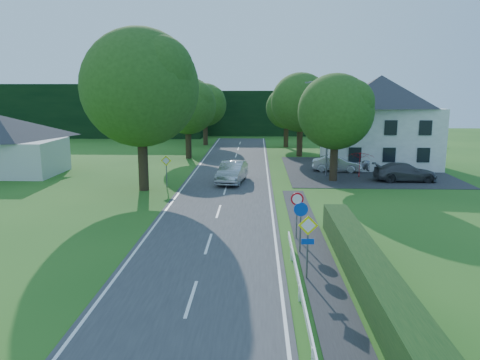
{
  "coord_description": "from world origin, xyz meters",
  "views": [
    {
      "loc": [
        2.3,
        -9.44,
        7.4
      ],
      "look_at": [
        1.28,
        18.59,
        1.87
      ],
      "focal_mm": 35.0,
      "sensor_mm": 36.0,
      "label": 1
    }
  ],
  "objects_px": {
    "moving_car": "(232,172)",
    "motorcycle": "(227,166)",
    "parked_car_grey": "(405,172)",
    "parasol": "(360,165)",
    "streetlight": "(326,124)",
    "parked_car_silver_a": "(337,164)",
    "parked_car_silver_b": "(379,160)"
  },
  "relations": [
    {
      "from": "motorcycle",
      "to": "parasol",
      "type": "height_order",
      "value": "parasol"
    },
    {
      "from": "parked_car_silver_a",
      "to": "parked_car_silver_b",
      "type": "distance_m",
      "value": 4.52
    },
    {
      "from": "moving_car",
      "to": "parked_car_silver_a",
      "type": "height_order",
      "value": "moving_car"
    },
    {
      "from": "motorcycle",
      "to": "streetlight",
      "type": "bearing_deg",
      "value": -28.01
    },
    {
      "from": "parked_car_silver_a",
      "to": "parked_car_silver_b",
      "type": "xyz_separation_m",
      "value": [
        4.17,
        1.73,
        0.06
      ]
    },
    {
      "from": "parked_car_silver_b",
      "to": "parasol",
      "type": "bearing_deg",
      "value": 123.72
    },
    {
      "from": "streetlight",
      "to": "parked_car_silver_a",
      "type": "height_order",
      "value": "streetlight"
    },
    {
      "from": "moving_car",
      "to": "parked_car_grey",
      "type": "distance_m",
      "value": 13.93
    },
    {
      "from": "parked_car_silver_a",
      "to": "parked_car_grey",
      "type": "bearing_deg",
      "value": -121.54
    },
    {
      "from": "parked_car_grey",
      "to": "motorcycle",
      "type": "bearing_deg",
      "value": 73.13
    },
    {
      "from": "moving_car",
      "to": "motorcycle",
      "type": "bearing_deg",
      "value": 105.98
    },
    {
      "from": "motorcycle",
      "to": "parked_car_silver_b",
      "type": "height_order",
      "value": "parked_car_silver_b"
    },
    {
      "from": "parked_car_grey",
      "to": "parasol",
      "type": "distance_m",
      "value": 3.65
    },
    {
      "from": "moving_car",
      "to": "parked_car_silver_b",
      "type": "relative_size",
      "value": 0.92
    },
    {
      "from": "parked_car_silver_a",
      "to": "parasol",
      "type": "xyz_separation_m",
      "value": [
        1.42,
        -2.77,
        0.36
      ]
    },
    {
      "from": "motorcycle",
      "to": "parasol",
      "type": "bearing_deg",
      "value": -26.71
    },
    {
      "from": "parked_car_grey",
      "to": "parasol",
      "type": "height_order",
      "value": "parasol"
    },
    {
      "from": "parked_car_silver_a",
      "to": "parasol",
      "type": "distance_m",
      "value": 3.14
    },
    {
      "from": "streetlight",
      "to": "moving_car",
      "type": "xyz_separation_m",
      "value": [
        -7.71,
        -3.07,
        -3.59
      ]
    },
    {
      "from": "moving_car",
      "to": "parked_car_silver_b",
      "type": "height_order",
      "value": "moving_car"
    },
    {
      "from": "parked_car_silver_a",
      "to": "parked_car_grey",
      "type": "height_order",
      "value": "parked_car_grey"
    },
    {
      "from": "parked_car_grey",
      "to": "parked_car_silver_b",
      "type": "bearing_deg",
      "value": 4.84
    },
    {
      "from": "parasol",
      "to": "parked_car_silver_a",
      "type": "bearing_deg",
      "value": 117.13
    },
    {
      "from": "parked_car_silver_a",
      "to": "parasol",
      "type": "relative_size",
      "value": 1.81
    },
    {
      "from": "streetlight",
      "to": "parked_car_silver_b",
      "type": "distance_m",
      "value": 7.8
    },
    {
      "from": "motorcycle",
      "to": "parked_car_grey",
      "type": "bearing_deg",
      "value": -29.09
    },
    {
      "from": "moving_car",
      "to": "motorcycle",
      "type": "relative_size",
      "value": 2.9
    },
    {
      "from": "parked_car_silver_b",
      "to": "parasol",
      "type": "xyz_separation_m",
      "value": [
        -2.75,
        -4.5,
        0.31
      ]
    },
    {
      "from": "streetlight",
      "to": "parked_car_grey",
      "type": "bearing_deg",
      "value": -17.7
    },
    {
      "from": "streetlight",
      "to": "parked_car_silver_a",
      "type": "xyz_separation_m",
      "value": [
        1.43,
        2.27,
        -3.71
      ]
    },
    {
      "from": "streetlight",
      "to": "parked_car_grey",
      "type": "height_order",
      "value": "streetlight"
    },
    {
      "from": "streetlight",
      "to": "parked_car_grey",
      "type": "distance_m",
      "value": 7.47
    }
  ]
}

